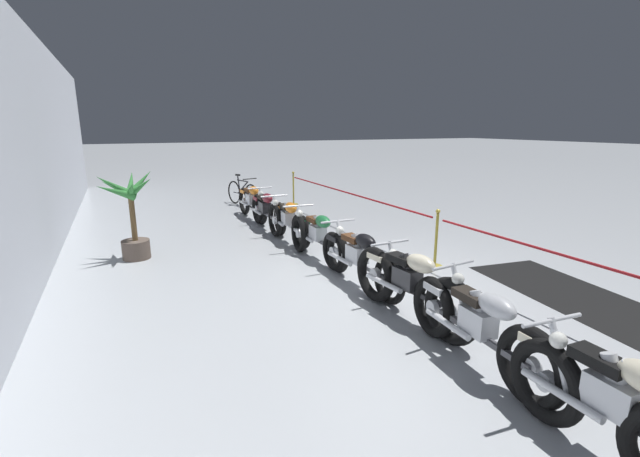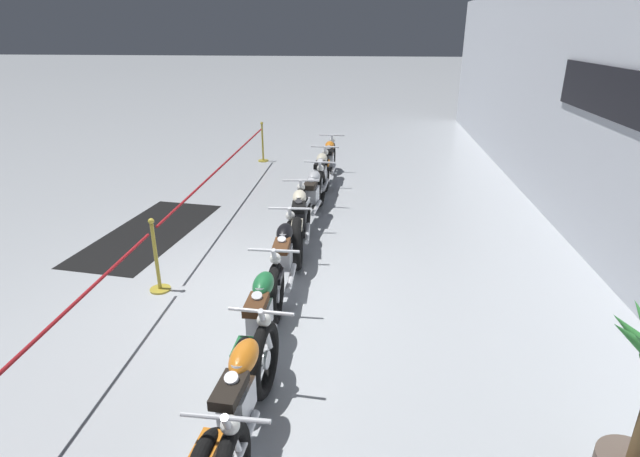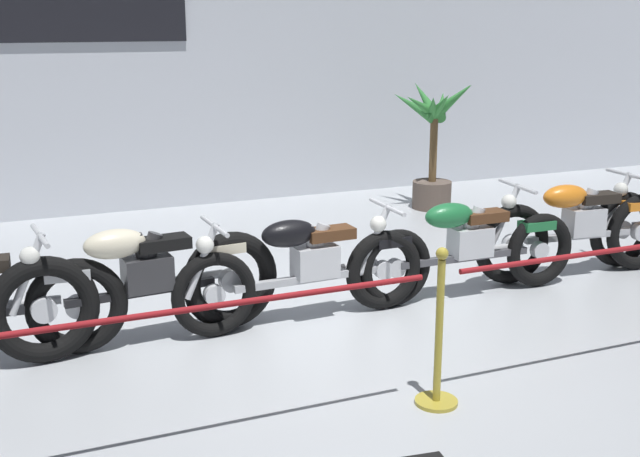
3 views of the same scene
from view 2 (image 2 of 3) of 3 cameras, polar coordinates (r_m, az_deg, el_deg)
The scene contains 11 objects.
ground_plane at distance 6.97m, azimuth -8.35°, elevation -6.99°, with size 120.00×120.00×0.00m, color #B2B7BC.
motorcycle_orange_0 at distance 11.64m, azimuth 1.03°, elevation 7.65°, with size 2.40×0.62×0.95m.
motorcycle_cream_1 at distance 10.45m, azimuth 0.10°, elevation 6.00°, with size 2.26×0.62×0.96m.
motorcycle_silver_2 at distance 9.16m, azimuth -0.87°, elevation 3.63°, with size 2.36×0.62×0.95m.
motorcycle_cream_3 at distance 7.97m, azimuth -2.37°, elevation 0.86°, with size 2.23×0.62×0.98m.
motorcycle_black_4 at distance 6.75m, azimuth -4.15°, elevation -3.40°, with size 2.31×0.62×0.92m.
motorcycle_green_5 at distance 5.48m, azimuth -6.71°, elevation -10.11°, with size 2.30×0.62×0.93m.
motorcycle_orange_6 at distance 4.40m, azimuth -9.15°, elevation -19.08°, with size 2.21×0.62×0.96m.
stanchion_far_left at distance 8.38m, azimuth -14.12°, elevation 3.35°, with size 14.00×0.28×1.05m.
stanchion_mid_left at distance 7.08m, azimuth -18.10°, elevation -4.16°, with size 0.28×0.28×1.05m.
floor_banner at distance 9.25m, azimuth -18.96°, elevation -0.46°, with size 3.20×1.36×0.01m, color black.
Camera 2 is at (5.91, 1.56, 3.35)m, focal length 28.00 mm.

